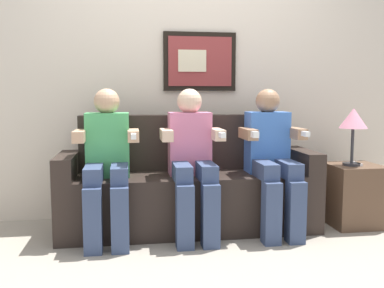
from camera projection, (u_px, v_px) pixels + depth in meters
name	position (u px, v px, depth m)	size (l,w,h in m)	color
ground_plane	(195.00, 242.00, 3.09)	(5.72, 5.72, 0.00)	#9E9384
back_wall_assembly	(182.00, 67.00, 3.70)	(4.40, 0.10, 2.60)	beige
couch	(189.00, 190.00, 3.38)	(2.00, 0.58, 0.90)	#2D231E
person_on_left	(107.00, 158.00, 3.09)	(0.46, 0.56, 1.11)	#4CB266
person_in_middle	(192.00, 156.00, 3.18)	(0.46, 0.56, 1.11)	pink
person_on_right	(272.00, 155.00, 3.27)	(0.46, 0.56, 1.11)	#3F72CC
side_table_right	(354.00, 195.00, 3.48)	(0.40, 0.40, 0.50)	brown
table_lamp	(353.00, 121.00, 3.37)	(0.22, 0.22, 0.46)	#333338
spare_remote_on_table	(356.00, 164.00, 3.43)	(0.04, 0.13, 0.02)	white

